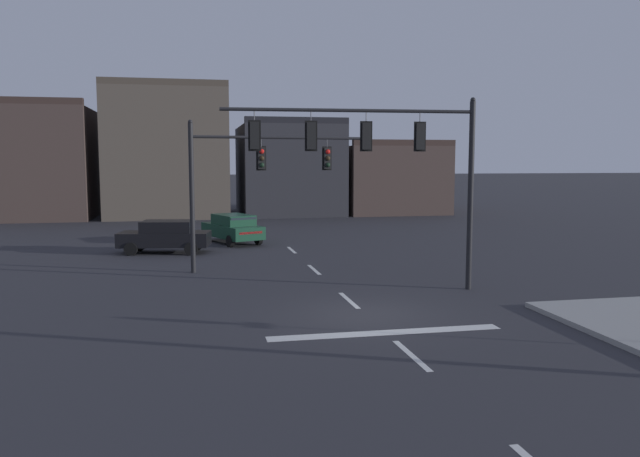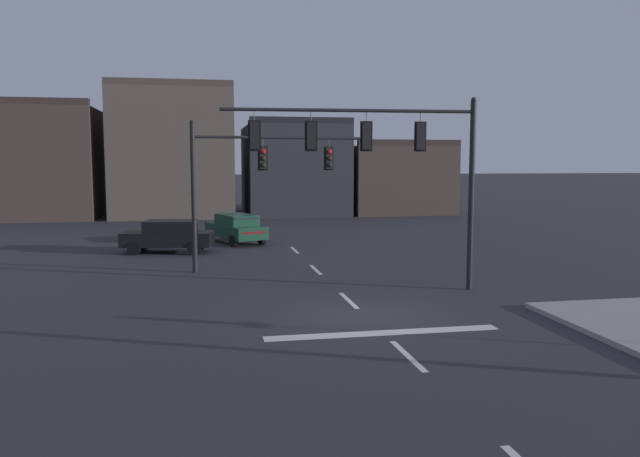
{
  "view_description": "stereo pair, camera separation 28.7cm",
  "coord_description": "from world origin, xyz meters",
  "px_view_note": "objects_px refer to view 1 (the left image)",
  "views": [
    {
      "loc": [
        -5.01,
        -17.69,
        4.55
      ],
      "look_at": [
        -0.72,
        3.21,
        2.26
      ],
      "focal_mm": 35.33,
      "sensor_mm": 36.0,
      "label": 1
    },
    {
      "loc": [
        -4.72,
        -17.74,
        4.55
      ],
      "look_at": [
        -0.72,
        3.21,
        2.26
      ],
      "focal_mm": 35.33,
      "sensor_mm": 36.0,
      "label": 2
    }
  ],
  "objects_px": {
    "signal_mast_near_side": "(386,152)",
    "car_lot_middle": "(165,236)",
    "car_lot_nearside": "(233,228)",
    "signal_mast_far_side": "(247,171)"
  },
  "relations": [
    {
      "from": "signal_mast_far_side",
      "to": "car_lot_middle",
      "type": "bearing_deg",
      "value": 122.13
    },
    {
      "from": "signal_mast_near_side",
      "to": "car_lot_middle",
      "type": "distance_m",
      "value": 14.23
    },
    {
      "from": "signal_mast_near_side",
      "to": "signal_mast_far_side",
      "type": "bearing_deg",
      "value": 128.23
    },
    {
      "from": "car_lot_nearside",
      "to": "signal_mast_near_side",
      "type": "bearing_deg",
      "value": -73.0
    },
    {
      "from": "car_lot_nearside",
      "to": "car_lot_middle",
      "type": "height_order",
      "value": "same"
    },
    {
      "from": "car_lot_nearside",
      "to": "car_lot_middle",
      "type": "distance_m",
      "value": 4.68
    },
    {
      "from": "signal_mast_near_side",
      "to": "signal_mast_far_side",
      "type": "height_order",
      "value": "signal_mast_near_side"
    },
    {
      "from": "signal_mast_far_side",
      "to": "car_lot_nearside",
      "type": "distance_m",
      "value": 9.42
    },
    {
      "from": "signal_mast_far_side",
      "to": "car_lot_middle",
      "type": "distance_m",
      "value": 7.54
    },
    {
      "from": "signal_mast_far_side",
      "to": "car_lot_middle",
      "type": "xyz_separation_m",
      "value": [
        -3.61,
        5.75,
        -3.29
      ]
    }
  ]
}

